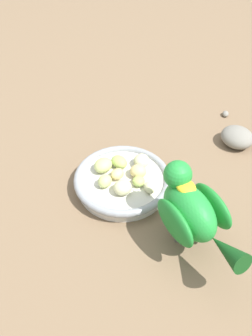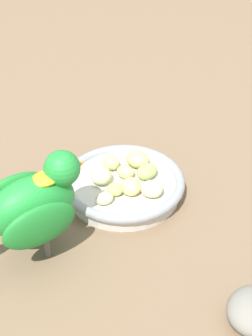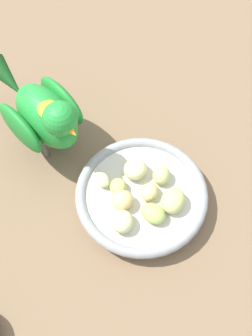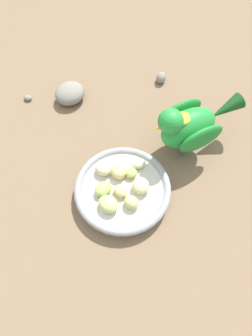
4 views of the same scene
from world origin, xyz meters
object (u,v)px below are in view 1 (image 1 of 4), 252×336
at_px(apple_piece_5, 137,170).
at_px(pebble_0, 226,114).
at_px(apple_piece_8, 139,181).
at_px(apple_piece_4, 119,162).
at_px(apple_piece_6, 105,181).
at_px(apple_piece_1, 103,165).
at_px(parrot, 192,210).
at_px(feeding_bowl, 123,181).
at_px(apple_piece_0, 123,187).
at_px(apple_piece_3, 117,174).
at_px(apple_piece_2, 149,188).
at_px(rock_large, 237,137).
at_px(apple_piece_7, 141,161).

distance_m(apple_piece_5, pebble_0, 0.31).
relative_size(apple_piece_5, apple_piece_8, 1.29).
relative_size(apple_piece_4, apple_piece_6, 1.23).
distance_m(apple_piece_1, parrot, 0.22).
xyz_separation_m(apple_piece_1, pebble_0, (-0.01, -0.35, -0.03)).
xyz_separation_m(feeding_bowl, pebble_0, (0.03, -0.34, -0.01)).
bearing_deg(apple_piece_4, feeding_bowl, 151.78).
height_order(apple_piece_0, apple_piece_8, apple_piece_0).
xyz_separation_m(feeding_bowl, apple_piece_3, (0.01, 0.01, 0.02)).
distance_m(apple_piece_1, pebble_0, 0.35).
bearing_deg(parrot, apple_piece_1, 16.25).
bearing_deg(apple_piece_6, parrot, -165.47).
distance_m(apple_piece_0, apple_piece_5, 0.05).
bearing_deg(apple_piece_2, feeding_bowl, 19.00).
bearing_deg(pebble_0, rock_large, 143.83).
bearing_deg(parrot, pebble_0, -48.30).
height_order(feeding_bowl, apple_piece_7, apple_piece_7).
bearing_deg(apple_piece_5, rock_large, -99.83).
bearing_deg(apple_piece_4, apple_piece_5, -164.57).
height_order(apple_piece_0, apple_piece_4, apple_piece_0).
distance_m(apple_piece_8, parrot, 0.15).
xyz_separation_m(apple_piece_5, parrot, (-0.16, 0.02, 0.05)).
xyz_separation_m(apple_piece_2, apple_piece_3, (0.06, 0.02, 0.00)).
bearing_deg(parrot, apple_piece_2, 4.93).
xyz_separation_m(apple_piece_2, apple_piece_5, (0.05, -0.01, 0.00)).
xyz_separation_m(apple_piece_5, apple_piece_6, (0.02, 0.07, -0.00)).
height_order(apple_piece_2, apple_piece_8, same).
distance_m(apple_piece_7, rock_large, 0.23).
height_order(apple_piece_0, apple_piece_7, apple_piece_0).
xyz_separation_m(apple_piece_2, apple_piece_4, (0.09, 0.00, 0.00)).
relative_size(apple_piece_3, apple_piece_8, 1.15).
bearing_deg(rock_large, parrot, 113.94).
height_order(apple_piece_1, rock_large, apple_piece_1).
bearing_deg(rock_large, apple_piece_4, 72.04).
relative_size(apple_piece_4, apple_piece_8, 1.43).
xyz_separation_m(apple_piece_4, parrot, (-0.20, 0.01, 0.05)).
xyz_separation_m(apple_piece_4, pebble_0, (-0.00, -0.32, -0.03)).
height_order(apple_piece_4, pebble_0, apple_piece_4).
height_order(apple_piece_6, pebble_0, apple_piece_6).
bearing_deg(rock_large, apple_piece_1, 72.01).
bearing_deg(apple_piece_7, feeding_bowl, 97.62).
distance_m(feeding_bowl, pebble_0, 0.34).
bearing_deg(apple_piece_5, parrot, 173.00).
bearing_deg(feeding_bowl, apple_piece_6, 79.22).
bearing_deg(apple_piece_4, rock_large, -107.96).
height_order(apple_piece_5, parrot, parrot).
xyz_separation_m(apple_piece_6, rock_large, (-0.06, -0.31, -0.02)).
distance_m(feeding_bowl, apple_piece_8, 0.04).
relative_size(apple_piece_6, apple_piece_8, 1.17).
distance_m(apple_piece_6, apple_piece_7, 0.09).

